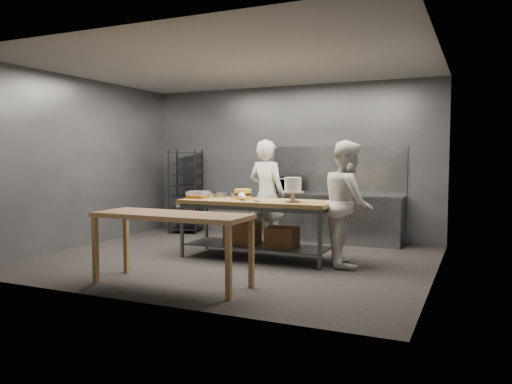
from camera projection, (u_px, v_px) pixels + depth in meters
ground at (232, 259)px, 7.80m from camera, size 6.00×6.00×0.00m
back_wall at (289, 162)px, 9.96m from camera, size 6.00×0.04×3.00m
work_table at (258, 222)px, 7.81m from camera, size 2.40×0.90×0.92m
near_counter at (172, 220)px, 6.16m from camera, size 2.00×0.70×0.90m
back_counter at (332, 218)px, 9.33m from camera, size 2.60×0.60×0.90m
splashback_panel at (337, 170)px, 9.54m from camera, size 2.60×0.02×0.90m
speed_rack at (186, 192)px, 10.54m from camera, size 0.76×0.80×1.75m
chef_behind at (267, 195)px, 8.62m from camera, size 0.76×0.57×1.89m
chef_right at (348, 203)px, 7.31m from camera, size 0.97×1.08×1.83m
microwave at (283, 185)px, 9.70m from camera, size 0.54×0.37×0.30m
frosted_cake_stand at (293, 187)px, 7.42m from camera, size 0.34×0.34×0.37m
layer_cake at (243, 194)px, 7.96m from camera, size 0.27×0.27×0.16m
cake_pans at (221, 195)px, 8.31m from camera, size 0.79×0.37×0.07m
piping_bag at (244, 197)px, 7.65m from camera, size 0.32×0.38×0.12m
offset_spatula at (262, 201)px, 7.48m from camera, size 0.36×0.02×0.02m
pastry_clamshells at (198, 195)px, 8.20m from camera, size 0.39×0.41×0.11m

